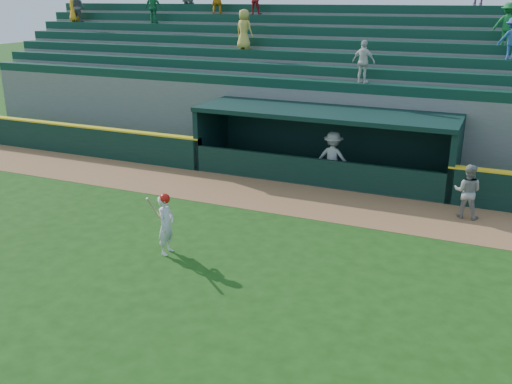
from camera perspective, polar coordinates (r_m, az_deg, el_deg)
ground at (r=14.61m, az=-2.54°, el=-6.70°), size 120.00×120.00×0.00m
warning_track at (r=18.79m, az=4.06°, el=-0.74°), size 40.00×3.00×0.01m
field_wall_left at (r=26.42m, az=-20.51°, el=5.25°), size 15.50×0.30×1.20m
wall_stripe_left at (r=26.29m, az=-20.67°, el=6.59°), size 15.50×0.32×0.06m
dugout_player_front at (r=18.10m, az=20.39°, el=0.06°), size 0.83×0.67×1.66m
dugout_player_inside at (r=20.30m, az=7.68°, el=3.41°), size 1.22×0.71×1.87m
dugout at (r=21.23m, az=7.01°, el=5.30°), size 9.40×2.80×2.46m
stands at (r=25.37m, az=10.16°, el=9.80°), size 34.50×6.25×7.61m
batter_at_plate at (r=14.78m, az=-9.00°, el=-3.12°), size 0.47×0.78×1.65m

